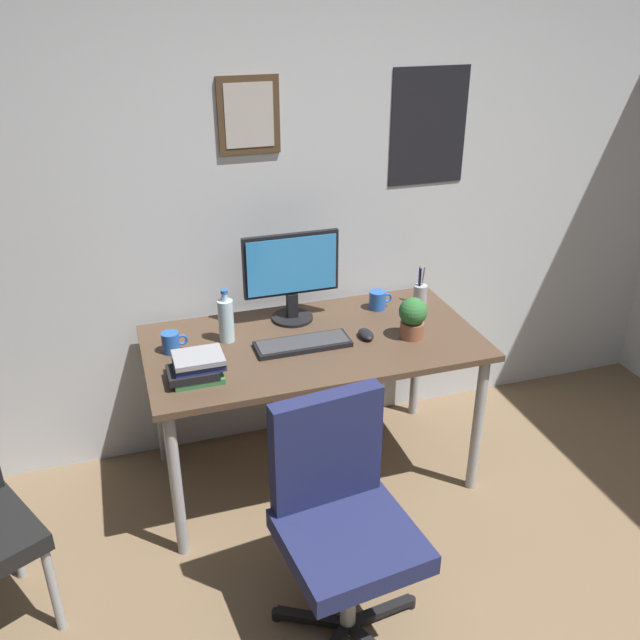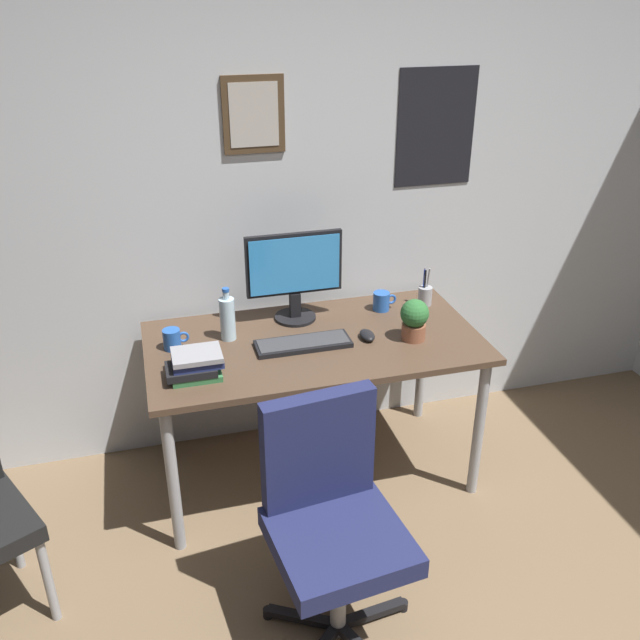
% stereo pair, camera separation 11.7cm
% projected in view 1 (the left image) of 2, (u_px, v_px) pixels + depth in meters
% --- Properties ---
extents(wall_back, '(4.40, 0.10, 2.60)m').
position_uv_depth(wall_back, '(304.00, 194.00, 3.34)').
color(wall_back, silver).
rests_on(wall_back, ground_plane).
extents(desk, '(1.52, 0.79, 0.76)m').
position_uv_depth(desk, '(313.00, 355.00, 3.18)').
color(desk, '#4C3828').
rests_on(desk, ground_plane).
extents(office_chair, '(0.57, 0.57, 0.95)m').
position_uv_depth(office_chair, '(340.00, 512.00, 2.47)').
color(office_chair, '#1E234C').
rests_on(office_chair, ground_plane).
extents(monitor, '(0.46, 0.20, 0.43)m').
position_uv_depth(monitor, '(291.00, 273.00, 3.23)').
color(monitor, black).
rests_on(monitor, desk).
extents(keyboard, '(0.43, 0.15, 0.03)m').
position_uv_depth(keyboard, '(303.00, 344.00, 3.09)').
color(keyboard, black).
rests_on(keyboard, desk).
extents(computer_mouse, '(0.06, 0.11, 0.04)m').
position_uv_depth(computer_mouse, '(366.00, 334.00, 3.16)').
color(computer_mouse, black).
rests_on(computer_mouse, desk).
extents(water_bottle, '(0.07, 0.07, 0.25)m').
position_uv_depth(water_bottle, '(226.00, 320.00, 3.09)').
color(water_bottle, silver).
rests_on(water_bottle, desk).
extents(coffee_mug_near, '(0.12, 0.08, 0.09)m').
position_uv_depth(coffee_mug_near, '(378.00, 300.00, 3.42)').
color(coffee_mug_near, '#2659B2').
rests_on(coffee_mug_near, desk).
extents(coffee_mug_far, '(0.12, 0.08, 0.09)m').
position_uv_depth(coffee_mug_far, '(171.00, 342.00, 3.03)').
color(coffee_mug_far, '#2659B2').
rests_on(coffee_mug_far, desk).
extents(potted_plant, '(0.13, 0.13, 0.20)m').
position_uv_depth(potted_plant, '(413.00, 316.00, 3.13)').
color(potted_plant, brown).
rests_on(potted_plant, desk).
extents(pen_cup, '(0.07, 0.07, 0.20)m').
position_uv_depth(pen_cup, '(420.00, 293.00, 3.48)').
color(pen_cup, '#9EA0A5').
rests_on(pen_cup, desk).
extents(book_stack_left, '(0.23, 0.16, 0.11)m').
position_uv_depth(book_stack_left, '(197.00, 368.00, 2.81)').
color(book_stack_left, '#33723F').
rests_on(book_stack_left, desk).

